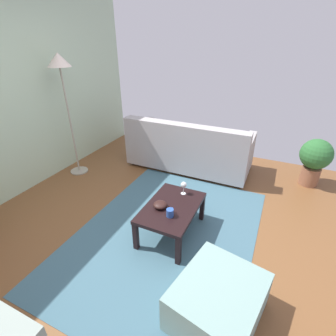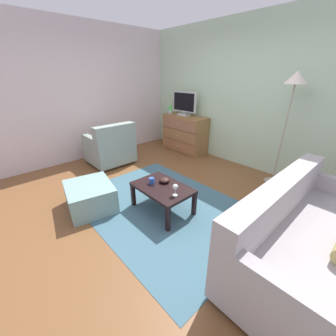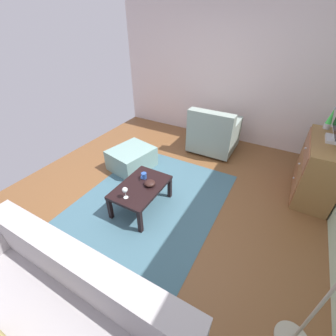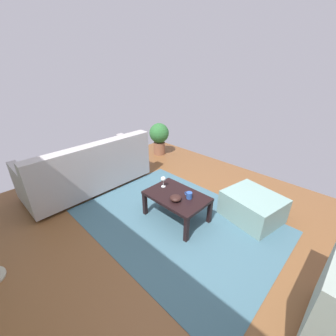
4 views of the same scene
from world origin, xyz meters
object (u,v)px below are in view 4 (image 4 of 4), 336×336
at_px(wine_glass, 163,179).
at_px(mug, 189,195).
at_px(couch_large, 89,169).
at_px(potted_plant, 159,136).
at_px(coffee_table, 177,198).
at_px(bowl_decorative, 176,198).
at_px(ottoman, 252,207).

xyz_separation_m(wine_glass, mug, (-0.44, -0.03, -0.07)).
height_order(couch_large, potted_plant, couch_large).
height_order(mug, couch_large, couch_large).
relative_size(wine_glass, mug, 1.38).
distance_m(coffee_table, couch_large, 1.64).
bearing_deg(potted_plant, coffee_table, 141.74).
relative_size(coffee_table, couch_large, 0.41).
distance_m(wine_glass, couch_large, 1.39).
height_order(mug, bowl_decorative, mug).
relative_size(wine_glass, potted_plant, 0.22).
distance_m(bowl_decorative, couch_large, 1.69).
xyz_separation_m(mug, couch_large, (1.75, 0.45, -0.08)).
xyz_separation_m(bowl_decorative, potted_plant, (1.92, -1.56, 0.03)).
bearing_deg(wine_glass, potted_plant, -42.30).
relative_size(coffee_table, potted_plant, 1.12).
xyz_separation_m(couch_large, ottoman, (-2.33, -1.12, -0.16)).
xyz_separation_m(coffee_table, wine_glass, (0.28, -0.03, 0.17)).
bearing_deg(wine_glass, couch_large, 17.96).
height_order(coffee_table, couch_large, couch_large).
height_order(bowl_decorative, couch_large, couch_large).
height_order(mug, ottoman, mug).
distance_m(mug, couch_large, 1.81).
relative_size(coffee_table, ottoman, 1.15).
height_order(coffee_table, wine_glass, wine_glass).
relative_size(wine_glass, ottoman, 0.22).
bearing_deg(couch_large, wine_glass, -162.04).
height_order(wine_glass, couch_large, couch_large).
bearing_deg(bowl_decorative, couch_large, 10.17).
distance_m(wine_glass, bowl_decorative, 0.38).
height_order(wine_glass, potted_plant, potted_plant).
distance_m(wine_glass, mug, 0.44).
xyz_separation_m(mug, ottoman, (-0.57, -0.67, -0.24)).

